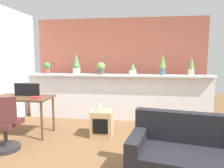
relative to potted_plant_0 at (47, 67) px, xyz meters
The scene contains 17 objects.
ground_plane 2.88m from the potted_plant_0, 48.76° to the right, with size 12.00×12.00×0.00m, color brown.
divider_wall 1.86m from the potted_plant_0, ahead, with size 4.38×0.16×1.06m, color silver.
plant_shelf 1.72m from the potted_plant_0, ahead, with size 4.38×0.32×0.04m, color silver.
brick_wall_behind 1.83m from the potted_plant_0, 20.87° to the left, with size 4.38×0.10×2.50m, color #9E5442.
potted_plant_0 is the anchor object (origin of this frame).
potted_plant_1 0.74m from the potted_plant_0, ahead, with size 0.18×0.18×0.49m.
potted_plant_2 1.34m from the potted_plant_0, ahead, with size 0.20×0.20×0.28m.
potted_plant_3 2.08m from the potted_plant_0, ahead, with size 0.17×0.17×0.27m.
potted_plant_4 2.76m from the potted_plant_0, ahead, with size 0.14×0.14×0.47m.
potted_plant_5 3.38m from the potted_plant_0, ahead, with size 0.13×0.13×0.41m.
desk 1.30m from the potted_plant_0, 89.19° to the right, with size 1.10×0.60×0.75m.
tv_monitor 1.14m from the potted_plant_0, 86.44° to the right, with size 0.51×0.04×0.25m, color black.
office_chair 2.10m from the potted_plant_0, 86.05° to the right, with size 0.51×0.51×0.91m.
side_cube_shelf 2.12m from the potted_plant_0, 33.59° to the right, with size 0.40×0.41×0.50m.
vase_on_shelf 1.95m from the potted_plant_0, 34.95° to the right, with size 0.09×0.09×0.13m, color silver.
book_on_desk 1.43m from the potted_plant_0, 74.19° to the right, with size 0.15×0.12×0.04m, color #B22D33.
couch 3.89m from the potted_plant_0, 38.78° to the right, with size 1.67×1.04×0.80m.
Camera 1 is at (0.55, -2.84, 1.51)m, focal length 33.13 mm.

